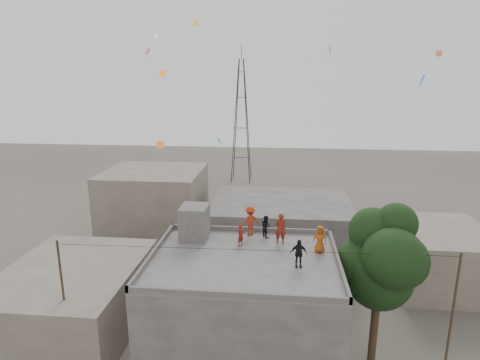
# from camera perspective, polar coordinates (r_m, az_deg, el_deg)

# --- Properties ---
(ground) EXTENTS (140.00, 140.00, 0.00)m
(ground) POSITION_cam_1_polar(r_m,az_deg,el_deg) (25.02, 0.53, -23.86)
(ground) COLOR #443F38
(ground) RESTS_ON ground
(main_building) EXTENTS (10.00, 8.00, 6.10)m
(main_building) POSITION_cam_1_polar(r_m,az_deg,el_deg) (23.25, 0.55, -17.95)
(main_building) COLOR #494744
(main_building) RESTS_ON ground
(parapet) EXTENTS (10.00, 8.00, 0.30)m
(parapet) POSITION_cam_1_polar(r_m,az_deg,el_deg) (21.71, 0.57, -10.81)
(parapet) COLOR #494744
(parapet) RESTS_ON main_building
(stair_head_box) EXTENTS (1.60, 1.80, 2.00)m
(stair_head_box) POSITION_cam_1_polar(r_m,az_deg,el_deg) (24.21, -6.48, -5.98)
(stair_head_box) COLOR #494744
(stair_head_box) RESTS_ON main_building
(neighbor_west) EXTENTS (8.00, 10.00, 4.00)m
(neighbor_west) POSITION_cam_1_polar(r_m,az_deg,el_deg) (28.45, -22.56, -15.11)
(neighbor_west) COLOR #635C4E
(neighbor_west) RESTS_ON ground
(neighbor_north) EXTENTS (12.00, 9.00, 5.00)m
(neighbor_north) POSITION_cam_1_polar(r_m,az_deg,el_deg) (35.99, 5.76, -6.81)
(neighbor_north) COLOR #494744
(neighbor_north) RESTS_ON ground
(neighbor_northwest) EXTENTS (9.00, 8.00, 7.00)m
(neighbor_northwest) POSITION_cam_1_polar(r_m,az_deg,el_deg) (39.32, -12.00, -3.65)
(neighbor_northwest) COLOR #635C4E
(neighbor_northwest) RESTS_ON ground
(neighbor_east) EXTENTS (7.00, 8.00, 4.40)m
(neighbor_east) POSITION_cam_1_polar(r_m,az_deg,el_deg) (34.66, 26.29, -9.72)
(neighbor_east) COLOR #635C4E
(neighbor_east) RESTS_ON ground
(tree) EXTENTS (4.90, 4.60, 9.10)m
(tree) POSITION_cam_1_polar(r_m,az_deg,el_deg) (22.94, 19.70, -10.67)
(tree) COLOR black
(tree) RESTS_ON ground
(utility_line) EXTENTS (20.12, 0.62, 7.40)m
(utility_line) POSITION_cam_1_polar(r_m,az_deg,el_deg) (21.75, 1.62, -18.05)
(utility_line) COLOR black
(utility_line) RESTS_ON ground
(transmission_tower) EXTENTS (2.97, 2.97, 20.01)m
(transmission_tower) POSITION_cam_1_polar(r_m,az_deg,el_deg) (60.17, 0.18, 8.32)
(transmission_tower) COLOR black
(transmission_tower) RESTS_ON ground
(person_red_adult) EXTENTS (0.74, 0.56, 1.83)m
(person_red_adult) POSITION_cam_1_polar(r_m,az_deg,el_deg) (23.45, 5.75, -6.87)
(person_red_adult) COLOR maroon
(person_red_adult) RESTS_ON main_building
(person_orange_child) EXTENTS (0.85, 0.66, 1.54)m
(person_orange_child) POSITION_cam_1_polar(r_m,az_deg,el_deg) (22.65, 11.30, -8.27)
(person_orange_child) COLOR #A44412
(person_orange_child) RESTS_ON main_building
(person_dark_child) EXTENTS (0.80, 0.83, 1.35)m
(person_dark_child) POSITION_cam_1_polar(r_m,az_deg,el_deg) (24.37, 3.69, -6.58)
(person_dark_child) COLOR black
(person_dark_child) RESTS_ON main_building
(person_dark_adult) EXTENTS (0.90, 0.44, 1.49)m
(person_dark_adult) POSITION_cam_1_polar(r_m,az_deg,el_deg) (20.85, 8.32, -10.28)
(person_dark_adult) COLOR black
(person_dark_adult) RESTS_ON main_building
(person_orange_adult) EXTENTS (1.36, 1.16, 1.83)m
(person_orange_adult) POSITION_cam_1_polar(r_m,az_deg,el_deg) (24.53, 1.45, -5.82)
(person_orange_adult) COLOR #A12C12
(person_orange_adult) RESTS_ON main_building
(person_red_child) EXTENTS (0.51, 0.55, 1.27)m
(person_red_child) POSITION_cam_1_polar(r_m,az_deg,el_deg) (23.11, 0.10, -7.88)
(person_red_child) COLOR maroon
(person_red_child) RESTS_ON main_building
(kites) EXTENTS (19.86, 9.72, 11.46)m
(kites) POSITION_cam_1_polar(r_m,az_deg,el_deg) (27.58, 3.10, 16.62)
(kites) COLOR orange
(kites) RESTS_ON ground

